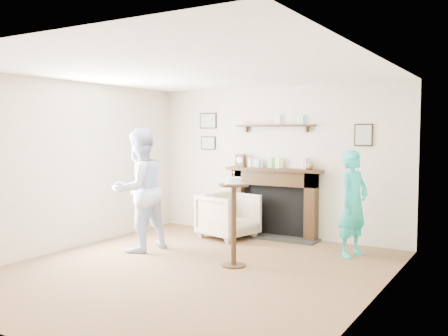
{
  "coord_description": "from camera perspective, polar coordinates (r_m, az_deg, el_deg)",
  "views": [
    {
      "loc": [
        3.53,
        -5.09,
        1.73
      ],
      "look_at": [
        -0.07,
        0.9,
        1.24
      ],
      "focal_mm": 40.0,
      "sensor_mm": 36.0,
      "label": 1
    }
  ],
  "objects": [
    {
      "name": "ground",
      "position": [
        6.43,
        -3.69,
        -11.58
      ],
      "size": [
        5.0,
        5.0,
        0.0
      ],
      "primitive_type": "plane",
      "color": "brown",
      "rests_on": "ground"
    },
    {
      "name": "room_shell",
      "position": [
        6.78,
        -0.43,
        3.12
      ],
      "size": [
        4.54,
        5.02,
        2.52
      ],
      "color": "beige",
      "rests_on": "ground"
    },
    {
      "name": "armchair",
      "position": [
        8.3,
        0.49,
        -8.01
      ],
      "size": [
        0.98,
        0.96,
        0.74
      ],
      "primitive_type": "imported",
      "rotation": [
        0.0,
        0.0,
        1.33
      ],
      "color": "tan",
      "rests_on": "ground"
    },
    {
      "name": "man",
      "position": [
        7.55,
        -9.6,
        -9.27
      ],
      "size": [
        0.85,
        0.99,
        1.79
      ],
      "primitive_type": "imported",
      "rotation": [
        0.0,
        0.0,
        -1.78
      ],
      "color": "silver",
      "rests_on": "ground"
    },
    {
      "name": "woman",
      "position": [
        7.36,
        14.45,
        -9.7
      ],
      "size": [
        0.51,
        0.63,
        1.49
      ],
      "primitive_type": "imported",
      "rotation": [
        0.0,
        0.0,
        1.26
      ],
      "color": "#20B2B6",
      "rests_on": "ground"
    },
    {
      "name": "pedestal_table",
      "position": [
        6.45,
        1.11,
        -4.6
      ],
      "size": [
        0.39,
        0.39,
        1.24
      ],
      "color": "black",
      "rests_on": "ground"
    }
  ]
}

